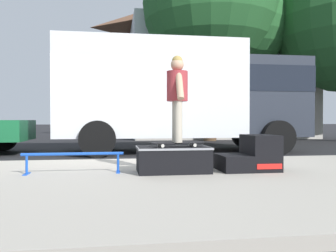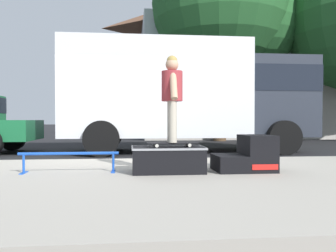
% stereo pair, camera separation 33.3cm
% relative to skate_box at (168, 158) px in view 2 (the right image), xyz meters
% --- Properties ---
extents(ground_plane, '(140.00, 140.00, 0.00)m').
position_rel_skate_box_xyz_m(ground_plane, '(-1.23, 2.45, -0.33)').
color(ground_plane, black).
extents(sidewalk_slab, '(50.00, 5.00, 0.12)m').
position_rel_skate_box_xyz_m(sidewalk_slab, '(-1.23, -0.55, -0.27)').
color(sidewalk_slab, '#A8A093').
rests_on(sidewalk_slab, ground).
extents(skate_box, '(1.09, 0.69, 0.38)m').
position_rel_skate_box_xyz_m(skate_box, '(0.00, 0.00, 0.00)').
color(skate_box, black).
rests_on(skate_box, sidewalk_slab).
extents(kicker_ramp, '(0.89, 0.69, 0.55)m').
position_rel_skate_box_xyz_m(kicker_ramp, '(1.26, -0.00, 0.02)').
color(kicker_ramp, black).
rests_on(kicker_ramp, sidewalk_slab).
extents(grind_rail, '(1.48, 0.28, 0.31)m').
position_rel_skate_box_xyz_m(grind_rail, '(-1.48, 0.09, 0.03)').
color(grind_rail, blue).
rests_on(grind_rail, sidewalk_slab).
extents(skateboard, '(0.80, 0.28, 0.07)m').
position_rel_skate_box_xyz_m(skateboard, '(0.06, -0.03, 0.23)').
color(skateboard, black).
rests_on(skateboard, skate_box).
extents(skater_kid, '(0.32, 0.67, 1.31)m').
position_rel_skate_box_xyz_m(skater_kid, '(0.06, -0.03, 1.02)').
color(skater_kid, '#B7AD99').
rests_on(skater_kid, skateboard).
extents(box_truck, '(6.91, 2.63, 3.05)m').
position_rel_skate_box_xyz_m(box_truck, '(1.08, 4.65, 1.37)').
color(box_truck, silver).
rests_on(box_truck, ground).
extents(street_tree_main, '(6.55, 5.96, 8.89)m').
position_rel_skate_box_xyz_m(street_tree_main, '(3.66, 9.80, 5.41)').
color(street_tree_main, brown).
rests_on(street_tree_main, ground).
extents(house_behind, '(9.54, 8.22, 8.40)m').
position_rel_skate_box_xyz_m(house_behind, '(4.54, 14.47, 3.92)').
color(house_behind, silver).
rests_on(house_behind, ground).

